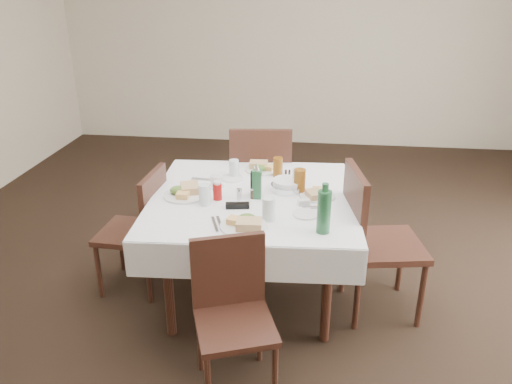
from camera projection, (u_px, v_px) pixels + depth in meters
ground_plane at (263, 285)px, 3.68m from camera, size 7.00×7.00×0.00m
room_shell at (264, 46)px, 3.00m from camera, size 6.04×7.04×2.80m
dining_table at (253, 206)px, 3.33m from camera, size 1.41×1.41×0.76m
chair_north at (261, 177)px, 4.08m from camera, size 0.53×0.53×1.02m
chair_south at (232, 305)px, 2.66m from camera, size 0.51×0.51×0.85m
chair_east at (370, 234)px, 3.20m from camera, size 0.55×0.55×1.01m
chair_west at (142, 224)px, 3.47m from camera, size 0.45×0.45×0.90m
meal_north at (261, 167)px, 3.72m from camera, size 0.26×0.26×0.06m
meal_south at (245, 224)px, 2.87m from camera, size 0.28×0.28×0.06m
meal_east at (318, 194)px, 3.27m from camera, size 0.23×0.23×0.05m
meal_west at (185, 192)px, 3.29m from camera, size 0.29×0.29×0.06m
side_plate_a at (232, 178)px, 3.57m from camera, size 0.16×0.16×0.01m
side_plate_b at (305, 214)px, 3.03m from camera, size 0.16×0.16×0.01m
water_n at (234, 168)px, 3.59m from camera, size 0.07×0.07×0.13m
water_s at (269, 209)px, 2.95m from camera, size 0.08×0.08×0.14m
water_e at (298, 178)px, 3.39m from camera, size 0.08×0.08×0.14m
water_w at (205, 195)px, 3.14m from camera, size 0.07×0.07×0.14m
iced_tea_a at (278, 167)px, 3.59m from camera, size 0.07×0.07×0.14m
iced_tea_b at (300, 181)px, 3.32m from camera, size 0.08×0.08×0.16m
bread_basket at (287, 185)px, 3.37m from camera, size 0.22×0.22×0.07m
oil_cruet_dark at (255, 182)px, 3.27m from camera, size 0.05×0.05×0.21m
oil_cruet_green at (257, 183)px, 3.23m from camera, size 0.06×0.06×0.24m
ketchup_bottle at (217, 191)px, 3.22m from camera, size 0.06×0.06×0.13m
salt_shaker at (239, 194)px, 3.22m from camera, size 0.03×0.03×0.08m
pepper_shaker at (253, 193)px, 3.24m from camera, size 0.03×0.03×0.07m
coffee_mug at (216, 182)px, 3.42m from camera, size 0.12×0.11×0.08m
sunglasses at (237, 206)px, 3.12m from camera, size 0.15×0.07×0.03m
green_bottle at (324, 211)px, 2.78m from camera, size 0.08×0.08×0.30m
sugar_caddy at (304, 202)px, 3.15m from camera, size 0.09×0.07×0.04m
cutlery_n at (288, 174)px, 3.64m from camera, size 0.05×0.17×0.01m
cutlery_s at (217, 224)px, 2.91m from camera, size 0.11×0.20×0.01m
cutlery_e at (316, 208)px, 3.12m from camera, size 0.18×0.09×0.01m
cutlery_w at (203, 180)px, 3.55m from camera, size 0.17×0.06×0.01m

